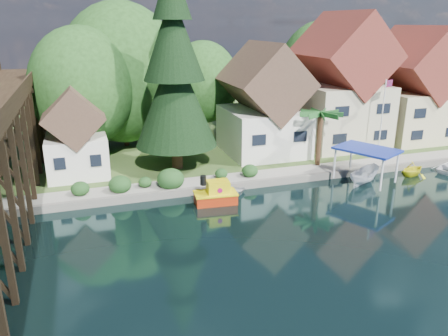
{
  "coord_description": "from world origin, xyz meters",
  "views": [
    {
      "loc": [
        -10.2,
        -23.85,
        13.23
      ],
      "look_at": [
        -0.44,
        6.0,
        2.72
      ],
      "focal_mm": 35.0,
      "sensor_mm": 36.0,
      "label": 1
    }
  ],
  "objects_px": {
    "boat_white_a": "(229,192)",
    "flagpole": "(383,111)",
    "conifer": "(174,73)",
    "shed": "(76,138)",
    "house_left": "(264,108)",
    "palm_tree": "(321,116)",
    "boat_yellow": "(413,168)",
    "house_right": "(413,93)",
    "boat_canopy": "(365,169)",
    "house_center": "(340,90)",
    "tugboat": "(216,194)"
  },
  "relations": [
    {
      "from": "shed",
      "to": "flagpole",
      "type": "height_order",
      "value": "shed"
    },
    {
      "from": "house_center",
      "to": "palm_tree",
      "type": "bearing_deg",
      "value": -133.33
    },
    {
      "from": "house_center",
      "to": "boat_yellow",
      "type": "xyz_separation_m",
      "value": [
        1.63,
        -10.18,
        -5.67
      ]
    },
    {
      "from": "palm_tree",
      "to": "flagpole",
      "type": "height_order",
      "value": "flagpole"
    },
    {
      "from": "shed",
      "to": "flagpole",
      "type": "relative_size",
      "value": 1.01
    },
    {
      "from": "boat_white_a",
      "to": "house_right",
      "type": "bearing_deg",
      "value": -85.3
    },
    {
      "from": "conifer",
      "to": "boat_white_a",
      "type": "height_order",
      "value": "conifer"
    },
    {
      "from": "flagpole",
      "to": "house_left",
      "type": "bearing_deg",
      "value": 149.81
    },
    {
      "from": "house_center",
      "to": "boat_white_a",
      "type": "relative_size",
      "value": 4.06
    },
    {
      "from": "conifer",
      "to": "boat_canopy",
      "type": "distance_m",
      "value": 18.29
    },
    {
      "from": "flagpole",
      "to": "boat_canopy",
      "type": "height_order",
      "value": "flagpole"
    },
    {
      "from": "house_left",
      "to": "conifer",
      "type": "relative_size",
      "value": 0.62
    },
    {
      "from": "boat_yellow",
      "to": "house_left",
      "type": "bearing_deg",
      "value": 31.7
    },
    {
      "from": "house_center",
      "to": "boat_yellow",
      "type": "distance_m",
      "value": 11.77
    },
    {
      "from": "house_left",
      "to": "flagpole",
      "type": "xyz_separation_m",
      "value": [
        9.86,
        -5.73,
        0.11
      ]
    },
    {
      "from": "house_left",
      "to": "house_right",
      "type": "xyz_separation_m",
      "value": [
        18.0,
        0.0,
        0.64
      ]
    },
    {
      "from": "house_center",
      "to": "tugboat",
      "type": "xyz_separation_m",
      "value": [
        -17.13,
        -10.65,
        -5.71
      ]
    },
    {
      "from": "shed",
      "to": "conifer",
      "type": "bearing_deg",
      "value": -5.41
    },
    {
      "from": "house_left",
      "to": "shed",
      "type": "bearing_deg",
      "value": -175.23
    },
    {
      "from": "conifer",
      "to": "boat_yellow",
      "type": "xyz_separation_m",
      "value": [
        20.05,
        -7.36,
        -8.36
      ]
    },
    {
      "from": "house_right",
      "to": "house_left",
      "type": "bearing_deg",
      "value": -180.0
    },
    {
      "from": "tugboat",
      "to": "flagpole",
      "type": "bearing_deg",
      "value": 13.81
    },
    {
      "from": "house_left",
      "to": "house_right",
      "type": "bearing_deg",
      "value": 0.0
    },
    {
      "from": "palm_tree",
      "to": "flagpole",
      "type": "xyz_separation_m",
      "value": [
        6.66,
        -0.08,
        0.01
      ]
    },
    {
      "from": "palm_tree",
      "to": "flagpole",
      "type": "relative_size",
      "value": 0.7
    },
    {
      "from": "tugboat",
      "to": "house_center",
      "type": "bearing_deg",
      "value": 31.88
    },
    {
      "from": "shed",
      "to": "boat_yellow",
      "type": "height_order",
      "value": "shed"
    },
    {
      "from": "boat_white_a",
      "to": "flagpole",
      "type": "bearing_deg",
      "value": -94.09
    },
    {
      "from": "house_right",
      "to": "boat_yellow",
      "type": "xyz_separation_m",
      "value": [
        -7.37,
        -9.68,
        -5.03
      ]
    },
    {
      "from": "house_center",
      "to": "tugboat",
      "type": "bearing_deg",
      "value": -148.12
    },
    {
      "from": "shed",
      "to": "boat_yellow",
      "type": "bearing_deg",
      "value": -15.94
    },
    {
      "from": "house_center",
      "to": "boat_white_a",
      "type": "bearing_deg",
      "value": -148.73
    },
    {
      "from": "palm_tree",
      "to": "boat_white_a",
      "type": "xyz_separation_m",
      "value": [
        -9.93,
        -3.4,
        -4.88
      ]
    },
    {
      "from": "house_center",
      "to": "conifer",
      "type": "bearing_deg",
      "value": -171.31
    },
    {
      "from": "boat_yellow",
      "to": "tugboat",
      "type": "bearing_deg",
      "value": 75.46
    },
    {
      "from": "house_left",
      "to": "boat_canopy",
      "type": "distance_m",
      "value": 11.94
    },
    {
      "from": "house_center",
      "to": "shed",
      "type": "xyz_separation_m",
      "value": [
        -27.0,
        -2.0,
        -2.59
      ]
    },
    {
      "from": "shed",
      "to": "boat_canopy",
      "type": "xyz_separation_m",
      "value": [
        23.23,
        -8.54,
        -2.47
      ]
    },
    {
      "from": "shed",
      "to": "palm_tree",
      "type": "bearing_deg",
      "value": -11.09
    },
    {
      "from": "boat_yellow",
      "to": "shed",
      "type": "bearing_deg",
      "value": 58.07
    },
    {
      "from": "tugboat",
      "to": "boat_canopy",
      "type": "bearing_deg",
      "value": 0.46
    },
    {
      "from": "shed",
      "to": "boat_canopy",
      "type": "bearing_deg",
      "value": -20.2
    },
    {
      "from": "boat_canopy",
      "to": "boat_yellow",
      "type": "bearing_deg",
      "value": 3.89
    },
    {
      "from": "palm_tree",
      "to": "boat_canopy",
      "type": "xyz_separation_m",
      "value": [
        2.03,
        -4.39,
        -3.88
      ]
    },
    {
      "from": "flagpole",
      "to": "shed",
      "type": "bearing_deg",
      "value": 171.36
    },
    {
      "from": "house_left",
      "to": "boat_white_a",
      "type": "height_order",
      "value": "house_left"
    },
    {
      "from": "conifer",
      "to": "flagpole",
      "type": "bearing_deg",
      "value": -10.06
    },
    {
      "from": "house_center",
      "to": "boat_canopy",
      "type": "height_order",
      "value": "house_center"
    },
    {
      "from": "conifer",
      "to": "boat_white_a",
      "type": "relative_size",
      "value": 5.23
    },
    {
      "from": "shed",
      "to": "boat_canopy",
      "type": "relative_size",
      "value": 1.33
    }
  ]
}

